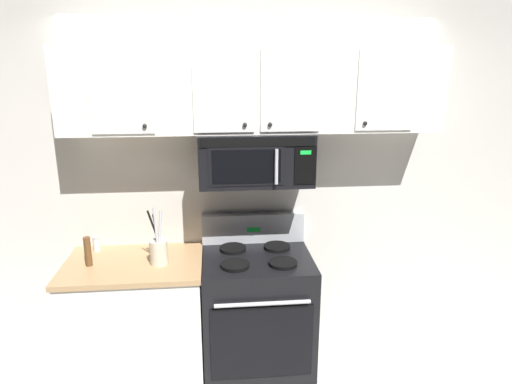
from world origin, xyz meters
TOP-DOWN VIEW (x-y plane):
  - back_wall at (0.00, 0.79)m, footprint 5.20×0.10m
  - stove_range at (0.00, 0.42)m, footprint 0.76×0.69m
  - over_range_microwave at (-0.00, 0.54)m, footprint 0.76×0.43m
  - upper_cabinets at (-0.00, 0.57)m, footprint 2.50×0.36m
  - counter_segment at (-0.84, 0.43)m, footprint 0.93×0.65m
  - utensil_crock_cream at (-0.66, 0.38)m, footprint 0.12×0.12m
  - salt_shaker at (-1.13, 0.64)m, footprint 0.05×0.05m
  - pepper_mill at (-1.12, 0.40)m, footprint 0.05×0.05m

SIDE VIEW (x-z plane):
  - counter_segment at x=-0.84m, z-range 0.00..0.90m
  - stove_range at x=0.00m, z-range -0.09..1.03m
  - salt_shaker at x=-1.13m, z-range 0.90..1.01m
  - utensil_crock_cream at x=-0.66m, z-range 0.80..1.20m
  - pepper_mill at x=-1.12m, z-range 0.90..1.10m
  - back_wall at x=0.00m, z-range 0.00..2.70m
  - over_range_microwave at x=0.00m, z-range 1.40..1.75m
  - upper_cabinets at x=0.00m, z-range 1.75..2.30m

